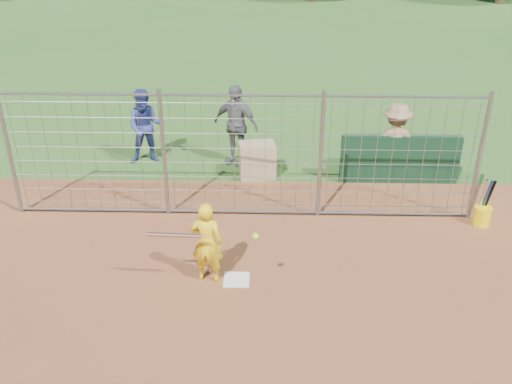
{
  "coord_description": "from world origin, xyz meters",
  "views": [
    {
      "loc": [
        0.53,
        -7.96,
        5.73
      ],
      "look_at": [
        0.3,
        0.8,
        1.15
      ],
      "focal_mm": 40.0,
      "sensor_mm": 36.0,
      "label": 1
    }
  ],
  "objects_px": {
    "bucket_with_bats": "(483,213)",
    "bystander_a": "(146,127)",
    "bystander_c": "(395,142)",
    "equipment_bin": "(257,160)",
    "batter": "(207,242)",
    "bystander_b": "(235,125)"
  },
  "relations": [
    {
      "from": "bystander_c",
      "to": "bucket_with_bats",
      "type": "bearing_deg",
      "value": 129.69
    },
    {
      "from": "equipment_bin",
      "to": "bucket_with_bats",
      "type": "height_order",
      "value": "bucket_with_bats"
    },
    {
      "from": "batter",
      "to": "bystander_c",
      "type": "height_order",
      "value": "bystander_c"
    },
    {
      "from": "batter",
      "to": "bucket_with_bats",
      "type": "height_order",
      "value": "batter"
    },
    {
      "from": "bystander_c",
      "to": "equipment_bin",
      "type": "distance_m",
      "value": 3.07
    },
    {
      "from": "batter",
      "to": "bystander_b",
      "type": "distance_m",
      "value": 4.71
    },
    {
      "from": "bystander_a",
      "to": "bystander_b",
      "type": "relative_size",
      "value": 0.93
    },
    {
      "from": "bystander_c",
      "to": "bucket_with_bats",
      "type": "xyz_separation_m",
      "value": [
        1.4,
        -1.97,
        -0.65
      ]
    },
    {
      "from": "bystander_c",
      "to": "bucket_with_bats",
      "type": "height_order",
      "value": "bystander_c"
    },
    {
      "from": "bucket_with_bats",
      "to": "equipment_bin",
      "type": "bearing_deg",
      "value": 155.31
    },
    {
      "from": "bystander_c",
      "to": "bystander_a",
      "type": "bearing_deg",
      "value": -3.55
    },
    {
      "from": "bucket_with_bats",
      "to": "batter",
      "type": "bearing_deg",
      "value": -159.4
    },
    {
      "from": "bystander_a",
      "to": "bystander_c",
      "type": "distance_m",
      "value": 5.72
    },
    {
      "from": "bystander_a",
      "to": "bystander_c",
      "type": "relative_size",
      "value": 1.01
    },
    {
      "from": "batter",
      "to": "bucket_with_bats",
      "type": "bearing_deg",
      "value": -150.88
    },
    {
      "from": "batter",
      "to": "bystander_c",
      "type": "distance_m",
      "value": 5.42
    },
    {
      "from": "bucket_with_bats",
      "to": "bystander_b",
      "type": "bearing_deg",
      "value": 150.85
    },
    {
      "from": "bucket_with_bats",
      "to": "bystander_a",
      "type": "bearing_deg",
      "value": 158.72
    },
    {
      "from": "batter",
      "to": "bystander_a",
      "type": "height_order",
      "value": "bystander_a"
    },
    {
      "from": "bystander_c",
      "to": "equipment_bin",
      "type": "relative_size",
      "value": 2.24
    },
    {
      "from": "bystander_c",
      "to": "bystander_b",
      "type": "bearing_deg",
      "value": -8.3
    },
    {
      "from": "batter",
      "to": "bucket_with_bats",
      "type": "relative_size",
      "value": 1.49
    }
  ]
}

